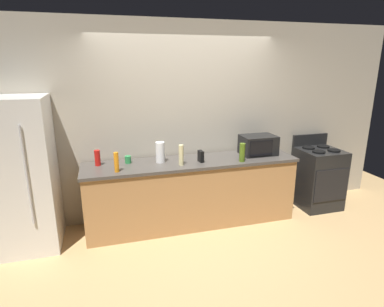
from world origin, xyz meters
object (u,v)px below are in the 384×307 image
(mug_green, at_px, (128,160))
(bottle_hand_soap, at_px, (181,155))
(stove_range, at_px, (318,178))
(bottle_dish_soap, at_px, (116,162))
(refrigerator, at_px, (21,175))
(bottle_hot_sauce, at_px, (97,158))
(bottle_olive_oil, at_px, (242,152))
(microwave, at_px, (258,145))
(cordless_phone, at_px, (201,156))
(paper_towel_roll, at_px, (160,152))

(mug_green, bearing_deg, bottle_hand_soap, -22.74)
(stove_range, height_order, bottle_dish_soap, bottle_dish_soap)
(refrigerator, xyz_separation_m, bottle_hot_sauce, (0.85, 0.13, 0.10))
(bottle_olive_oil, relative_size, bottle_hand_soap, 0.93)
(stove_range, xyz_separation_m, bottle_dish_soap, (-2.98, -0.18, 0.56))
(bottle_hand_soap, height_order, mug_green, bottle_hand_soap)
(stove_range, bearing_deg, microwave, 177.30)
(stove_range, bearing_deg, bottle_olive_oil, -171.48)
(cordless_phone, relative_size, bottle_hot_sauce, 0.75)
(mug_green, bearing_deg, cordless_phone, -12.58)
(paper_towel_roll, bearing_deg, bottle_dish_soap, -157.68)
(stove_range, height_order, microwave, microwave)
(refrigerator, xyz_separation_m, bottle_hand_soap, (1.87, -0.14, 0.13))
(microwave, relative_size, cordless_phone, 3.20)
(stove_range, relative_size, bottle_dish_soap, 4.49)
(bottle_hot_sauce, bearing_deg, mug_green, -0.12)
(microwave, distance_m, cordless_phone, 0.90)
(refrigerator, height_order, bottle_olive_oil, refrigerator)
(bottle_hot_sauce, distance_m, mug_green, 0.38)
(bottle_hand_soap, bearing_deg, bottle_olive_oil, -4.89)
(refrigerator, xyz_separation_m, stove_range, (4.05, 0.00, -0.44))
(cordless_phone, height_order, bottle_olive_oil, bottle_olive_oil)
(paper_towel_roll, relative_size, cordless_phone, 1.80)
(stove_range, xyz_separation_m, bottle_olive_oil, (-1.38, -0.21, 0.56))
(cordless_phone, relative_size, mug_green, 1.58)
(bottle_hand_soap, bearing_deg, mug_green, 157.26)
(refrigerator, relative_size, paper_towel_roll, 6.67)
(paper_towel_roll, bearing_deg, bottle_olive_oil, -13.90)
(paper_towel_roll, bearing_deg, refrigerator, -178.24)
(microwave, bearing_deg, bottle_olive_oil, -144.75)
(bottle_dish_soap, bearing_deg, stove_range, 3.50)
(stove_range, height_order, mug_green, stove_range)
(paper_towel_roll, xyz_separation_m, bottle_hand_soap, (0.23, -0.19, -0.00))
(stove_range, bearing_deg, bottle_dish_soap, -176.50)
(bottle_olive_oil, bearing_deg, bottle_dish_soap, 179.15)
(microwave, relative_size, bottle_hot_sauce, 2.40)
(paper_towel_roll, height_order, cordless_phone, paper_towel_roll)
(bottle_hot_sauce, bearing_deg, paper_towel_roll, -5.97)
(stove_range, relative_size, bottle_olive_oil, 4.42)
(stove_range, height_order, bottle_olive_oil, bottle_olive_oil)
(bottle_dish_soap, height_order, bottle_hot_sauce, bottle_dish_soap)
(cordless_phone, bearing_deg, refrigerator, 172.83)
(stove_range, xyz_separation_m, mug_green, (-2.82, 0.13, 0.49))
(cordless_phone, relative_size, bottle_olive_oil, 0.61)
(bottle_hot_sauce, bearing_deg, microwave, -2.21)
(paper_towel_roll, bearing_deg, bottle_hot_sauce, 174.03)
(bottle_olive_oil, bearing_deg, mug_green, 166.86)
(bottle_olive_oil, bearing_deg, paper_towel_roll, 166.10)
(stove_range, xyz_separation_m, cordless_phone, (-1.90, -0.07, 0.51))
(stove_range, height_order, cordless_phone, stove_range)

